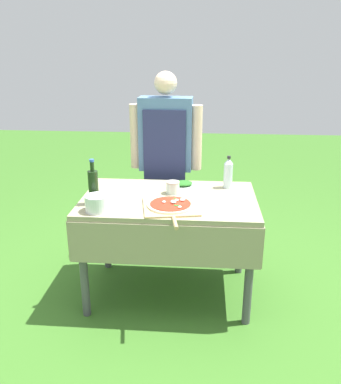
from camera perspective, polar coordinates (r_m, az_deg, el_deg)
The scene contains 9 objects.
ground_plane at distance 3.19m, azimuth -0.18°, elevation -13.73°, with size 12.00×12.00×0.00m, color #386B23.
prep_table at distance 2.88m, azimuth -0.20°, elevation -2.83°, with size 1.23×0.79×0.76m.
person_cook at distance 3.38m, azimuth -0.66°, elevation 5.61°, with size 0.59×0.21×1.58m.
pizza_on_peel at distance 2.65m, azimuth 0.03°, elevation -1.97°, with size 0.41×0.54×0.05m.
oil_bottle at distance 2.73m, azimuth -10.77°, elevation 0.77°, with size 0.07×0.07×0.31m.
water_bottle at distance 3.03m, azimuth 8.09°, elevation 2.66°, with size 0.07×0.07×0.24m.
herb_container at distance 3.06m, azimuth 1.72°, elevation 1.16°, with size 0.20×0.17×0.04m.
mixing_tub at distance 2.63m, azimuth -10.24°, elevation -1.57°, with size 0.16×0.16×0.10m, color silver.
sauce_jar at distance 2.90m, azimuth 0.32°, elevation 0.54°, with size 0.10×0.10×0.09m.
Camera 1 is at (0.22, -2.65, 1.76)m, focal length 38.00 mm.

